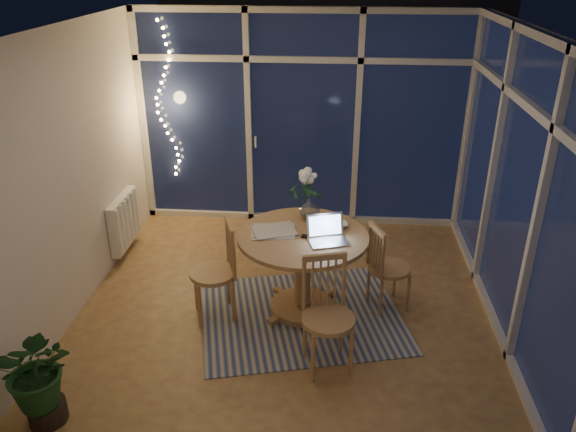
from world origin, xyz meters
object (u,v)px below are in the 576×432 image
(chair_left, at_px, (213,271))
(laptop, at_px, (329,230))
(dining_table, at_px, (302,273))
(chair_right, at_px, (390,266))
(flower_vase, at_px, (309,208))
(potted_plant, at_px, (40,380))
(chair_front, at_px, (328,317))

(chair_left, height_order, laptop, laptop)
(dining_table, height_order, chair_left, chair_left)
(chair_left, relative_size, chair_right, 1.09)
(chair_left, distance_m, chair_right, 1.67)
(dining_table, relative_size, chair_left, 1.23)
(flower_vase, bearing_deg, potted_plant, -133.52)
(dining_table, distance_m, laptop, 0.59)
(dining_table, height_order, flower_vase, flower_vase)
(dining_table, bearing_deg, flower_vase, 83.88)
(laptop, xyz_separation_m, potted_plant, (-2.02, -1.44, -0.56))
(chair_right, distance_m, chair_front, 1.09)
(potted_plant, bearing_deg, chair_front, 20.79)
(laptop, bearing_deg, chair_front, -104.94)
(chair_right, xyz_separation_m, flower_vase, (-0.78, 0.21, 0.48))
(potted_plant, bearing_deg, chair_left, 55.55)
(dining_table, height_order, potted_plant, dining_table)
(dining_table, height_order, chair_front, chair_front)
(chair_right, xyz_separation_m, potted_plant, (-2.60, -1.71, -0.07))
(dining_table, xyz_separation_m, potted_plant, (-1.78, -1.57, -0.03))
(chair_left, distance_m, laptop, 1.14)
(dining_table, bearing_deg, potted_plant, -138.70)
(chair_right, xyz_separation_m, chair_front, (-0.56, -0.93, 0.05))
(dining_table, xyz_separation_m, flower_vase, (0.04, 0.35, 0.51))
(chair_left, height_order, chair_front, chair_front)
(chair_front, xyz_separation_m, flower_vase, (-0.22, 1.14, 0.43))
(laptop, bearing_deg, chair_right, 7.18)
(chair_left, bearing_deg, flower_vase, 101.35)
(chair_right, distance_m, laptop, 0.81)
(dining_table, bearing_deg, laptop, -28.82)
(dining_table, bearing_deg, chair_left, -169.07)
(potted_plant, bearing_deg, chair_right, 33.21)
(chair_front, bearing_deg, potted_plant, -174.21)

